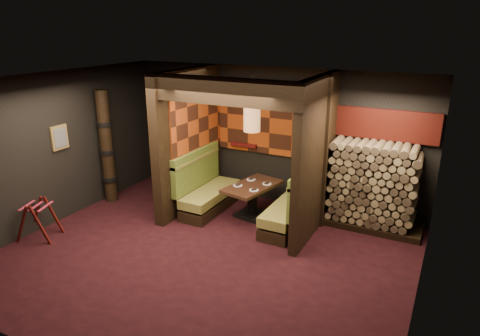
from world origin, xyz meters
name	(u,v)px	position (x,y,z in m)	size (l,w,h in m)	color
floor	(204,256)	(0.00, 0.00, -0.01)	(6.50, 5.50, 0.02)	black
ceiling	(199,82)	(0.00, 0.00, 2.86)	(6.50, 5.50, 0.02)	black
wall_back	(272,136)	(0.00, 2.76, 1.43)	(6.50, 0.02, 2.85)	black
wall_front	(56,256)	(0.00, -2.76, 1.43)	(6.50, 0.02, 2.85)	black
wall_left	(55,148)	(-3.26, 0.00, 1.43)	(0.02, 5.50, 2.85)	black
wall_right	(428,216)	(3.26, 0.00, 1.43)	(0.02, 5.50, 2.85)	black
partition_left	(189,140)	(-1.35, 1.65, 1.43)	(0.20, 2.20, 2.85)	black
partition_right	(316,158)	(1.30, 1.70, 1.43)	(0.15, 2.10, 2.85)	black
header_beam	(221,91)	(-0.02, 0.70, 2.63)	(2.85, 0.18, 0.44)	black
tapa_back_panel	(270,118)	(-0.02, 2.71, 1.82)	(2.40, 0.06, 1.55)	#A83F12
tapa_side_panel	(198,119)	(-1.23, 1.82, 1.85)	(0.04, 1.85, 1.45)	#A83F12
lacquer_shelf	(244,145)	(-0.60, 2.65, 1.18)	(0.60, 0.12, 0.07)	#520E0F
booth_bench_left	(206,191)	(-0.96, 1.65, 0.40)	(0.68, 1.60, 1.14)	black
booth_bench_right	(293,208)	(0.93, 1.65, 0.40)	(0.68, 1.60, 1.14)	black
dining_table	(252,196)	(0.03, 1.78, 0.43)	(0.91, 1.36, 0.66)	black
place_settings	(252,184)	(0.03, 1.78, 0.67)	(0.65, 0.68, 0.03)	white
pendant_lamp	(252,119)	(0.03, 1.73, 1.98)	(0.31, 0.31, 1.10)	#A66E40
framed_picture	(60,138)	(-3.22, 0.10, 1.62)	(0.05, 0.36, 0.46)	olive
luggage_rack	(38,218)	(-2.97, -0.79, 0.37)	(0.81, 0.68, 0.75)	#410E0B
totem_column	(107,148)	(-3.05, 1.10, 1.19)	(0.31, 0.31, 2.40)	black
firewood_stack	(377,187)	(2.29, 2.35, 0.82)	(1.73, 0.70, 1.64)	black
mosaic_header	(387,125)	(2.29, 2.68, 1.92)	(1.83, 0.10, 0.56)	maroon
bay_front_post	(325,154)	(1.39, 1.96, 1.43)	(0.08, 0.08, 2.85)	black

